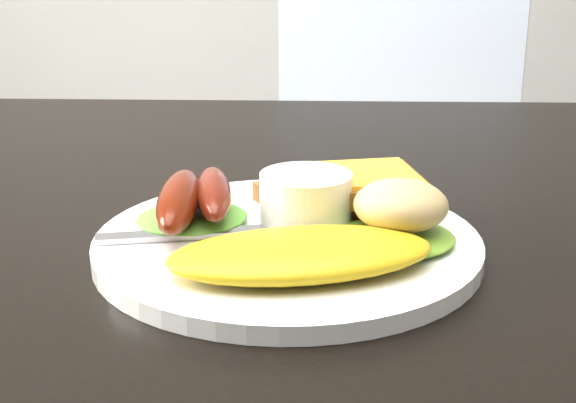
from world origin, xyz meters
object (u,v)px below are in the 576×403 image
dining_table (336,233)px  dining_chair (403,222)px  person (347,18)px  plate (287,244)px

dining_table → dining_chair: bearing=79.6°
dining_chair → person: 0.37m
dining_table → plate: (-0.03, -0.09, 0.03)m
dining_chair → plate: size_ratio=1.90×
plate → dining_chair: bearing=78.5°
person → plate: size_ratio=6.44×
dining_chair → person: (-0.11, 0.03, 0.36)m
person → dining_table: bearing=98.3°
plate → person: bearing=85.6°
person → dining_chair: bearing=173.2°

